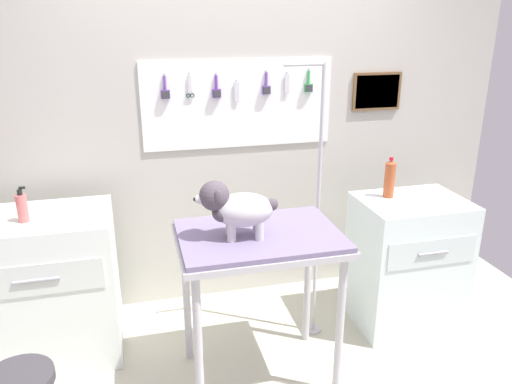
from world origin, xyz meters
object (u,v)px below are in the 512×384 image
object	(u,v)px
grooming_table	(259,251)
counter_left	(49,287)
soda_bottle	(390,179)
cabinet_right	(407,262)
dog	(235,207)
grooming_arm	(316,217)

from	to	relation	value
grooming_table	counter_left	size ratio (longest dim) A/B	0.99
counter_left	soda_bottle	distance (m)	2.23
counter_left	cabinet_right	size ratio (longest dim) A/B	1.04
dog	cabinet_right	distance (m)	1.43
dog	soda_bottle	bearing A→B (deg)	20.93
dog	counter_left	world-z (taller)	dog
grooming_arm	soda_bottle	world-z (taller)	grooming_arm
grooming_table	soda_bottle	distance (m)	1.08
cabinet_right	grooming_table	bearing A→B (deg)	-164.63
soda_bottle	dog	bearing A→B (deg)	-159.07
grooming_table	counter_left	world-z (taller)	counter_left
grooming_arm	dog	distance (m)	0.73
grooming_arm	cabinet_right	size ratio (longest dim) A/B	1.98
grooming_table	soda_bottle	size ratio (longest dim) A/B	3.42
grooming_table	counter_left	xyz separation A→B (m)	(-1.18, 0.52, -0.35)
grooming_arm	counter_left	size ratio (longest dim) A/B	1.91
counter_left	cabinet_right	xyz separation A→B (m)	(2.29, -0.21, -0.02)
grooming_table	soda_bottle	bearing A→B (deg)	22.42
counter_left	dog	bearing A→B (deg)	-27.30
counter_left	cabinet_right	distance (m)	2.30
cabinet_right	soda_bottle	distance (m)	0.59
grooming_arm	counter_left	bearing A→B (deg)	173.55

